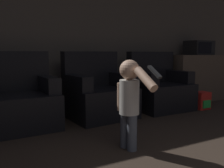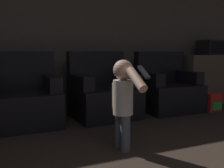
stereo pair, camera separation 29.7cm
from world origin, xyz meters
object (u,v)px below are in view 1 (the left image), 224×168
object	(u,v)px
toy_backpack	(202,101)
microwave	(199,48)
armchair_left	(18,101)
person_toddler	(129,97)
armchair_middle	(99,94)
armchair_right	(159,89)

from	to	relation	value
toy_backpack	microwave	distance (m)	1.32
armchair_left	person_toddler	size ratio (longest dim) A/B	1.10
armchair_middle	person_toddler	distance (m)	1.31
person_toddler	armchair_right	bearing A→B (deg)	-56.16
armchair_middle	toy_backpack	world-z (taller)	armchair_middle
armchair_left	armchair_right	world-z (taller)	same
armchair_left	microwave	distance (m)	3.60
toy_backpack	microwave	size ratio (longest dim) A/B	0.57
microwave	armchair_left	bearing A→B (deg)	-174.35
armchair_left	armchair_middle	xyz separation A→B (m)	(1.11, -0.00, 0.00)
person_toddler	toy_backpack	world-z (taller)	person_toddler
armchair_middle	armchair_right	distance (m)	1.12
armchair_middle	armchair_left	bearing A→B (deg)	175.09
armchair_right	toy_backpack	bearing A→B (deg)	-30.35
armchair_left	microwave	size ratio (longest dim) A/B	1.89
armchair_right	microwave	xyz separation A→B (m)	(1.28, 0.35, 0.70)
toy_backpack	armchair_middle	bearing A→B (deg)	168.25
armchair_middle	microwave	distance (m)	2.53
armchair_left	armchair_right	xyz separation A→B (m)	(2.23, 0.00, 0.00)
armchair_left	person_toddler	xyz separation A→B (m)	(0.83, -1.26, 0.18)
armchair_middle	microwave	world-z (taller)	microwave
armchair_left	armchair_right	distance (m)	2.23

